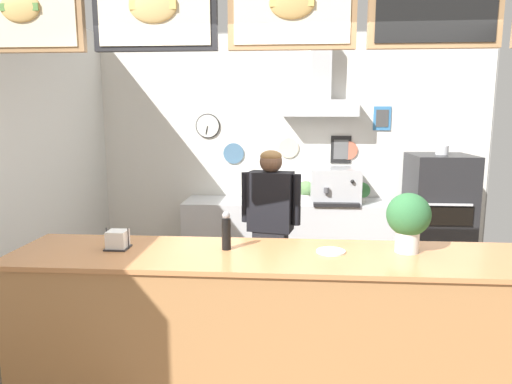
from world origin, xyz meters
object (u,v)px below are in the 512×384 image
Objects in this scene: basil_vase at (409,219)px; pepper_grinder at (227,231)px; shop_worker at (271,231)px; espresso_machine at (335,185)px; potted_oregano at (253,191)px; potted_basil at (361,191)px; condiment_plate at (331,251)px; napkin_holder at (118,240)px; potted_thyme at (306,190)px; pizza_oven at (437,219)px.

basil_vase reaches higher than pepper_grinder.
shop_worker is at bearing 78.91° from pepper_grinder.
potted_oregano is at bearing 176.93° from espresso_machine.
potted_oregano is 1.29m from potted_basil.
potted_basil reaches higher than condiment_plate.
napkin_holder is (-1.98, -2.58, 0.08)m from potted_basil.
basil_vase is 1.90m from napkin_holder.
espresso_machine reaches higher than potted_oregano.
shop_worker is at bearing -105.18° from potted_thyme.
basil_vase is 2.06× the size of condiment_plate.
pizza_oven is 0.92m from potted_basil.
shop_worker is 1.42m from potted_oregano.
espresso_machine is 2.72m from pepper_grinder.
potted_oregano is 0.56× the size of basil_vase.
napkin_holder is at bearing -104.54° from potted_oregano.
shop_worker is 10.59× the size of napkin_holder.
pepper_grinder is at bearing 90.85° from shop_worker.
potted_thyme is at bearing 76.75° from pepper_grinder.
espresso_machine is at bearing -3.07° from potted_oregano.
espresso_machine is 2.27× the size of pepper_grinder.
shop_worker reaches higher than potted_basil.
napkin_holder is (-0.68, -2.64, 0.10)m from potted_oregano.
potted_thyme reaches higher than potted_oregano.
basil_vase reaches higher than potted_basil.
potted_oregano is 0.85× the size of pepper_grinder.
condiment_plate is (-0.26, -2.56, -0.04)m from espresso_machine.
potted_thyme is 2.58m from condiment_plate.
shop_worker is 1.32m from condiment_plate.
potted_basil is at bearing -2.12° from potted_thyme.
espresso_machine is at bearing -2.63° from potted_thyme.
pepper_grinder is at bearing -116.28° from potted_basil.
espresso_machine is at bearing 178.44° from potted_basil.
pizza_oven reaches higher than espresso_machine.
shop_worker is 6.38× the size of pepper_grinder.
shop_worker is 6.68× the size of potted_basil.
espresso_machine reaches higher than napkin_holder.
espresso_machine reaches higher than condiment_plate.
basil_vase reaches higher than potted_oregano.
potted_basil is at bearing -115.60° from shop_worker.
basil_vase is 2.51× the size of napkin_holder.
pizza_oven reaches higher than basil_vase.
shop_worker is at bearing 109.68° from condiment_plate.
shop_worker is 1.52m from espresso_machine.
shop_worker reaches higher than basil_vase.
basil_vase is at bearing -111.70° from pizza_oven.
basil_vase is at bearing -84.90° from espresso_machine.
pizza_oven reaches higher than potted_basil.
napkin_holder reaches higher than condiment_plate.
napkin_holder reaches higher than potted_thyme.
condiment_plate is (1.40, 0.02, -0.05)m from napkin_holder.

